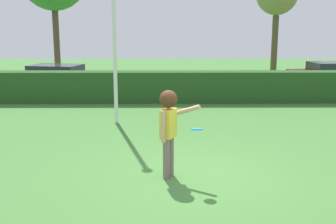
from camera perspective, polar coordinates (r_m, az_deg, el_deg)
ground_plane at (r=8.73m, az=3.26°, el=-8.70°), size 60.00×60.00×0.00m
person at (r=8.33m, az=0.11°, el=-1.32°), size 0.83×0.52×1.80m
frisbee at (r=7.90m, az=3.96°, el=-2.35°), size 0.22×0.22×0.05m
lamppost at (r=13.06m, az=-7.45°, el=14.70°), size 0.24×0.24×6.82m
hedge_row at (r=16.79m, az=1.45°, el=3.47°), size 23.49×0.90×1.23m
parked_car_black at (r=19.99m, az=-14.98°, el=4.63°), size 4.47×2.58×1.25m
parked_car_red at (r=22.26m, az=21.60°, el=4.90°), size 4.34×2.12×1.25m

